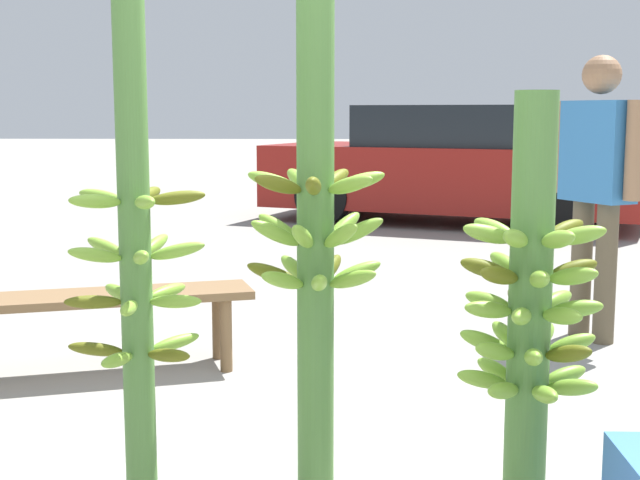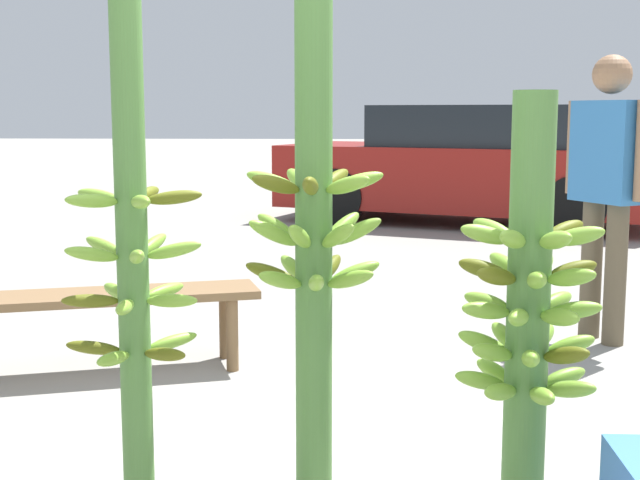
{
  "view_description": "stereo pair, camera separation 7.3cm",
  "coord_description": "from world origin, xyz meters",
  "views": [
    {
      "loc": [
        0.01,
        -2.47,
        1.27
      ],
      "look_at": [
        -0.08,
        0.57,
        0.83
      ],
      "focal_mm": 50.0,
      "sensor_mm": 36.0,
      "label": 1
    },
    {
      "loc": [
        0.09,
        -2.46,
        1.27
      ],
      "look_at": [
        -0.08,
        0.57,
        0.83
      ],
      "focal_mm": 50.0,
      "sensor_mm": 36.0,
      "label": 2
    }
  ],
  "objects": [
    {
      "name": "market_bench",
      "position": [
        -1.22,
        1.71,
        0.34
      ],
      "size": [
        1.58,
        0.79,
        0.4
      ],
      "rotation": [
        0.0,
        0.0,
        0.31
      ],
      "color": "brown",
      "rests_on": "ground_plane"
    },
    {
      "name": "vendor_person",
      "position": [
        1.39,
        2.48,
        0.94
      ],
      "size": [
        0.39,
        0.6,
        1.58
      ],
      "rotation": [
        0.0,
        0.0,
        2.07
      ],
      "color": "brown",
      "rests_on": "ground_plane"
    },
    {
      "name": "parked_car",
      "position": [
        1.29,
        7.86,
        0.66
      ],
      "size": [
        4.59,
        3.17,
        1.35
      ],
      "rotation": [
        0.0,
        0.0,
        1.2
      ],
      "color": "maroon",
      "rests_on": "ground_plane"
    },
    {
      "name": "banana_stalk_right",
      "position": [
        0.58,
        0.24,
        0.67
      ],
      "size": [
        0.45,
        0.45,
        1.34
      ],
      "color": "#4C7A38",
      "rests_on": "ground_plane"
    },
    {
      "name": "banana_stalk_left",
      "position": [
        -0.6,
        0.08,
        0.82
      ],
      "size": [
        0.42,
        0.42,
        1.64
      ],
      "color": "#4C7A38",
      "rests_on": "ground_plane"
    },
    {
      "name": "banana_stalk_center",
      "position": [
        -0.09,
        0.34,
        0.83
      ],
      "size": [
        0.46,
        0.46,
        1.62
      ],
      "color": "#4C7A38",
      "rests_on": "ground_plane"
    }
  ]
}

